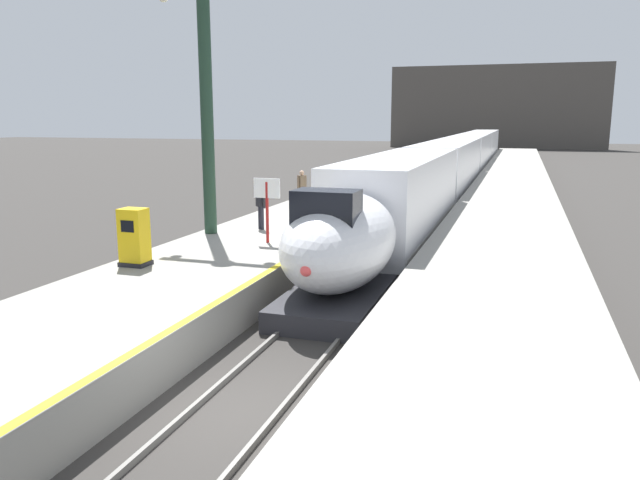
# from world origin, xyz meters

# --- Properties ---
(ground_plane) EXTENTS (260.00, 260.00, 0.00)m
(ground_plane) POSITION_xyz_m (0.00, 0.00, 0.00)
(ground_plane) COLOR #33302D
(platform_left) EXTENTS (4.80, 110.00, 1.05)m
(platform_left) POSITION_xyz_m (-4.05, 24.75, 0.53)
(platform_left) COLOR gray
(platform_left) RESTS_ON ground
(platform_right) EXTENTS (4.80, 110.00, 1.05)m
(platform_right) POSITION_xyz_m (4.05, 24.75, 0.53)
(platform_right) COLOR gray
(platform_right) RESTS_ON ground
(platform_left_safety_stripe) EXTENTS (0.20, 107.80, 0.01)m
(platform_left_safety_stripe) POSITION_xyz_m (-1.77, 24.75, 1.05)
(platform_left_safety_stripe) COLOR yellow
(platform_left_safety_stripe) RESTS_ON platform_left
(rail_main_left) EXTENTS (0.08, 110.00, 0.12)m
(rail_main_left) POSITION_xyz_m (-0.75, 27.50, 0.06)
(rail_main_left) COLOR slate
(rail_main_left) RESTS_ON ground
(rail_main_right) EXTENTS (0.08, 110.00, 0.12)m
(rail_main_right) POSITION_xyz_m (0.75, 27.50, 0.06)
(rail_main_right) COLOR slate
(rail_main_right) RESTS_ON ground
(highspeed_train_main) EXTENTS (2.92, 74.56, 3.60)m
(highspeed_train_main) POSITION_xyz_m (0.00, 40.05, 1.98)
(highspeed_train_main) COLOR silver
(highspeed_train_main) RESTS_ON ground
(station_column_mid) EXTENTS (4.00, 0.68, 9.03)m
(station_column_mid) POSITION_xyz_m (-5.90, 10.15, 6.49)
(station_column_mid) COLOR #1E3828
(station_column_mid) RESTS_ON platform_left
(passenger_near_edge) EXTENTS (0.54, 0.35, 1.69)m
(passenger_near_edge) POSITION_xyz_m (-4.50, 21.08, 2.04)
(passenger_near_edge) COLOR #23232D
(passenger_near_edge) RESTS_ON platform_left
(passenger_mid_platform) EXTENTS (0.36, 0.52, 1.69)m
(passenger_mid_platform) POSITION_xyz_m (-5.00, 17.31, 2.04)
(passenger_mid_platform) COLOR #23232D
(passenger_mid_platform) RESTS_ON platform_left
(passenger_far_waiting) EXTENTS (0.47, 0.40, 1.69)m
(passenger_far_waiting) POSITION_xyz_m (-4.50, 11.41, 2.04)
(passenger_far_waiting) COLOR #23232D
(passenger_far_waiting) RESTS_ON platform_left
(rolling_suitcase) EXTENTS (0.40, 0.22, 0.98)m
(rolling_suitcase) POSITION_xyz_m (-3.93, 21.03, 1.35)
(rolling_suitcase) COLOR brown
(rolling_suitcase) RESTS_ON platform_left
(ticket_machine_yellow) EXTENTS (0.76, 0.62, 1.60)m
(ticket_machine_yellow) POSITION_xyz_m (-5.55, 5.07, 1.79)
(ticket_machine_yellow) COLOR yellow
(ticket_machine_yellow) RESTS_ON platform_left
(departure_info_board) EXTENTS (0.90, 0.10, 2.12)m
(departure_info_board) POSITION_xyz_m (-3.30, 9.17, 2.56)
(departure_info_board) COLOR maroon
(departure_info_board) RESTS_ON platform_left
(terminus_back_wall) EXTENTS (36.00, 2.00, 14.00)m
(terminus_back_wall) POSITION_xyz_m (0.00, 102.00, 7.00)
(terminus_back_wall) COLOR #4C4742
(terminus_back_wall) RESTS_ON ground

